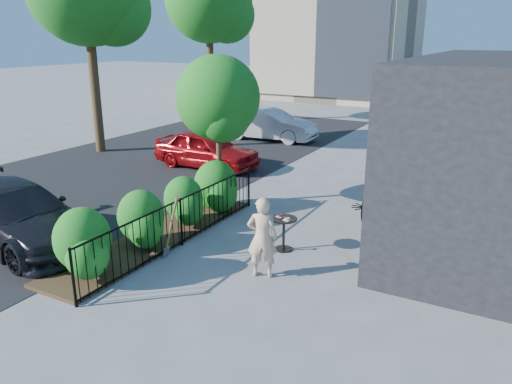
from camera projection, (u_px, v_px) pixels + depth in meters
The scene contains 13 objects.
ground at pixel (241, 259), 10.36m from camera, with size 120.00×120.00×0.00m, color gray.
fence at pixel (181, 221), 10.88m from camera, with size 0.05×6.05×1.10m.
planting_bed at pixel (157, 237), 11.35m from camera, with size 1.30×6.00×0.08m, color #382616.
shrubs at pixel (162, 210), 11.19m from camera, with size 1.10×5.60×1.24m.
patio_tree at pixel (219, 103), 12.85m from camera, with size 2.20×2.20×3.94m.
street at pixel (101, 179), 16.07m from camera, with size 9.00×30.00×0.01m, color black.
street_tree_far at pixel (209, 4), 24.80m from camera, with size 4.40×4.40×8.28m.
cafe_table at pixel (284, 228), 10.66m from camera, with size 0.58×0.58×0.77m.
woman at pixel (262, 238), 9.41m from camera, with size 0.58×0.38×1.59m, color beige.
shovel at pixel (170, 231), 10.17m from camera, with size 0.49×0.19×1.44m.
car_red at pixel (206, 149), 17.33m from camera, with size 1.54×3.82×1.30m, color #A40D12.
car_silver at pixel (270, 125), 21.86m from camera, with size 1.44×4.14×1.37m, color silver.
car_darkgrey at pixel (16, 215), 10.95m from camera, with size 1.87×4.61×1.34m, color black.
Camera 1 is at (4.82, -8.14, 4.45)m, focal length 35.00 mm.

